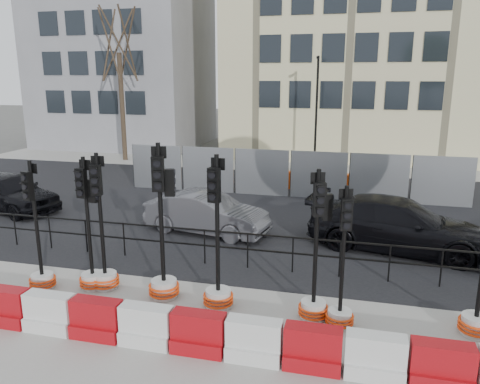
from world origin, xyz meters
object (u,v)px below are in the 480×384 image
(traffic_signal_d, at_px, (163,263))
(car_a, at_px, (9,192))
(traffic_signal_h, at_px, (479,303))
(car_c, at_px, (399,225))
(traffic_signal_a, at_px, (40,264))

(traffic_signal_d, height_order, car_a, traffic_signal_d)
(traffic_signal_h, bearing_deg, car_c, 103.98)
(car_a, bearing_deg, traffic_signal_a, -118.44)
(traffic_signal_a, bearing_deg, traffic_signal_d, 21.91)
(traffic_signal_a, xyz_separation_m, car_c, (8.53, 4.85, 0.11))
(car_a, bearing_deg, car_c, -75.96)
(traffic_signal_d, bearing_deg, car_a, 134.42)
(traffic_signal_a, bearing_deg, car_c, 46.22)
(car_a, distance_m, car_c, 14.04)
(traffic_signal_d, bearing_deg, traffic_signal_h, -13.67)
(traffic_signal_a, height_order, car_c, traffic_signal_a)
(traffic_signal_h, bearing_deg, traffic_signal_a, -178.49)
(traffic_signal_d, bearing_deg, car_c, 26.16)
(traffic_signal_h, relative_size, car_a, 0.72)
(traffic_signal_d, relative_size, traffic_signal_h, 1.08)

